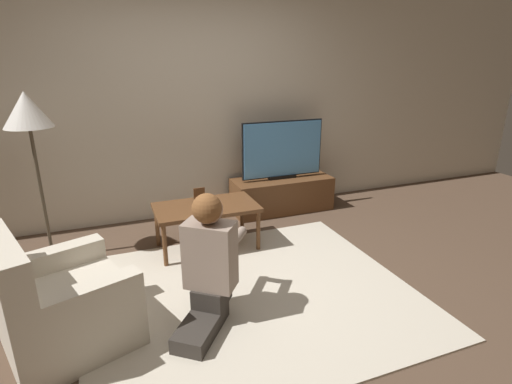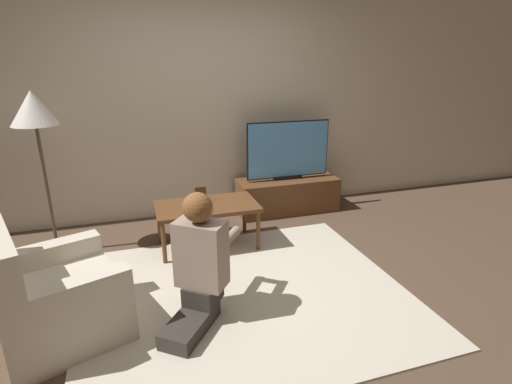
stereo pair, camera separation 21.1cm
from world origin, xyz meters
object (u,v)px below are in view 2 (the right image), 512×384
object	(u,v)px
tv	(288,150)
floor_lamp	(35,117)
armchair	(54,300)
person_kneeling	(200,259)
coffee_table	(207,209)

from	to	relation	value
tv	floor_lamp	bearing A→B (deg)	-172.02
armchair	person_kneeling	world-z (taller)	person_kneeling
tv	floor_lamp	size ratio (longest dim) A/B	0.66
coffee_table	tv	bearing A→B (deg)	31.43
armchair	coffee_table	bearing A→B (deg)	-70.04
coffee_table	armchair	bearing A→B (deg)	-140.45
tv	armchair	xyz separation A→B (m)	(-2.33, -1.68, -0.48)
coffee_table	armchair	distance (m)	1.58
person_kneeling	tv	bearing A→B (deg)	-89.95
tv	coffee_table	size ratio (longest dim) A/B	1.04
armchair	person_kneeling	xyz separation A→B (m)	(0.95, -0.11, 0.20)
floor_lamp	person_kneeling	size ratio (longest dim) A/B	1.62
floor_lamp	person_kneeling	distance (m)	2.01
floor_lamp	armchair	distance (m)	1.69
tv	armchair	bearing A→B (deg)	-144.12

